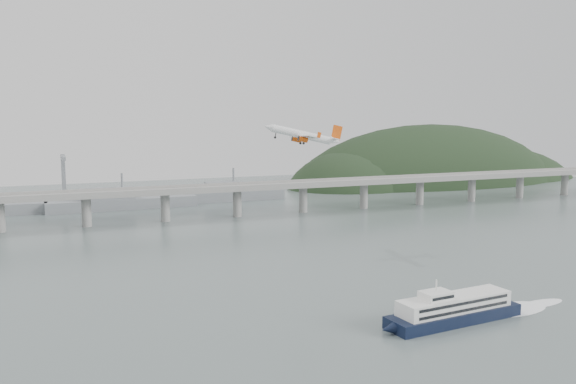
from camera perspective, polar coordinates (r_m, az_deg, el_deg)
name	(u,v)px	position (r m, az deg, el deg)	size (l,w,h in m)	color
ground	(341,302)	(238.10, 5.01, -10.25)	(900.00, 900.00, 0.00)	#556362
bridge	(207,193)	(418.37, -7.56, -0.09)	(800.00, 22.00, 23.90)	gray
headland	(440,199)	(666.40, 14.05, -0.64)	(365.00, 155.00, 156.00)	black
ferry	(454,309)	(222.92, 15.27, -10.56)	(85.54, 20.50, 16.13)	black
airliner	(303,135)	(305.35, 1.46, 5.33)	(41.32, 37.51, 12.11)	white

